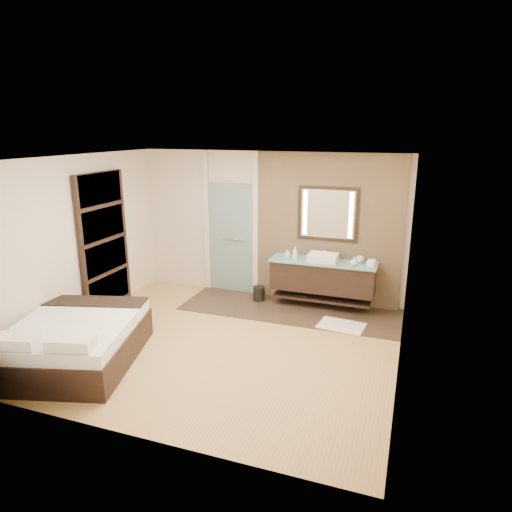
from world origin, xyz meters
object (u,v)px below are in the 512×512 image
at_px(mirror_unit, 328,214).
at_px(waste_bin, 259,294).
at_px(vanity, 323,276).
at_px(bed, 76,341).

bearing_deg(mirror_unit, waste_bin, -165.23).
bearing_deg(vanity, mirror_unit, 90.00).
relative_size(mirror_unit, waste_bin, 3.90).
bearing_deg(vanity, waste_bin, -176.65).
relative_size(vanity, bed, 0.82).
height_order(vanity, waste_bin, vanity).
bearing_deg(waste_bin, vanity, 3.35).
bearing_deg(bed, vanity, 32.86).
distance_m(vanity, mirror_unit, 1.10).
bearing_deg(waste_bin, mirror_unit, 14.77).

